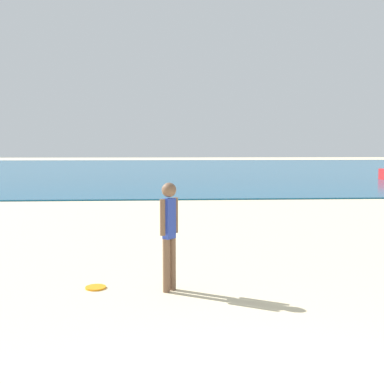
# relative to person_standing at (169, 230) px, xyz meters

# --- Properties ---
(water) EXTENTS (160.00, 60.00, 0.06)m
(water) POSITION_rel_person_standing_xyz_m (0.74, 41.38, -0.84)
(water) COLOR #14567F
(water) RESTS_ON ground
(person_standing) EXTENTS (0.26, 0.29, 1.54)m
(person_standing) POSITION_rel_person_standing_xyz_m (0.00, 0.00, 0.00)
(person_standing) COLOR brown
(person_standing) RESTS_ON ground
(frisbee) EXTENTS (0.29, 0.29, 0.03)m
(frisbee) POSITION_rel_person_standing_xyz_m (-1.06, 0.18, -0.86)
(frisbee) COLOR orange
(frisbee) RESTS_ON ground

